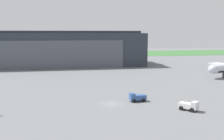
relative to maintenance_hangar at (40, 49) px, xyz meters
The scene contains 5 objects.
ground_plane 84.87m from the maintenance_hangar, 75.17° to the right, with size 440.00×440.00×0.00m, color slate.
grass_field_strip 75.22m from the maintenance_hangar, 73.20° to the left, with size 440.00×56.00×0.08m, color #3B6E38.
maintenance_hangar is the anchor object (origin of this frame).
stair_truck 98.04m from the maintenance_hangar, 67.53° to the right, with size 4.00×4.32×2.17m.
pushback_tractor 85.65m from the maintenance_hangar, 70.58° to the right, with size 4.21×2.49×2.16m.
Camera 1 is at (-11.83, -62.66, 16.99)m, focal length 43.77 mm.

